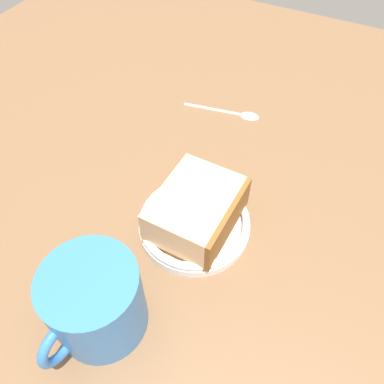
% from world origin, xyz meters
% --- Properties ---
extents(ground_plane, '(1.15, 1.15, 0.03)m').
position_xyz_m(ground_plane, '(0.00, 0.00, -0.01)').
color(ground_plane, brown).
extents(small_plate, '(0.13, 0.13, 0.02)m').
position_xyz_m(small_plate, '(-0.03, -0.03, 0.01)').
color(small_plate, white).
rests_on(small_plate, ground_plane).
extents(cake_slice, '(0.11, 0.09, 0.05)m').
position_xyz_m(cake_slice, '(-0.03, -0.04, 0.04)').
color(cake_slice, brown).
rests_on(cake_slice, small_plate).
extents(tea_mug, '(0.12, 0.09, 0.09)m').
position_xyz_m(tea_mug, '(-0.17, 0.00, 0.05)').
color(tea_mug, '#3372BF').
rests_on(tea_mug, ground_plane).
extents(teaspoon, '(0.03, 0.12, 0.01)m').
position_xyz_m(teaspoon, '(0.20, 0.00, 0.00)').
color(teaspoon, silver).
rests_on(teaspoon, ground_plane).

